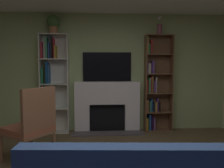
% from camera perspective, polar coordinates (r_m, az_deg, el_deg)
% --- Properties ---
extents(wall_back_accent, '(5.48, 0.06, 2.57)m').
position_cam_1_polar(wall_back_accent, '(5.17, -1.25, 2.80)').
color(wall_back_accent, '#9DB175').
rests_on(wall_back_accent, ground_plane).
extents(fireplace, '(1.51, 0.49, 1.09)m').
position_cam_1_polar(fireplace, '(5.12, -1.17, -5.30)').
color(fireplace, white).
rests_on(fireplace, ground_plane).
extents(tv, '(1.05, 0.06, 0.63)m').
position_cam_1_polar(tv, '(5.11, -1.22, 4.24)').
color(tv, black).
rests_on(tv, fireplace).
extents(bookshelf_left, '(0.60, 0.26, 2.11)m').
position_cam_1_polar(bookshelf_left, '(5.14, -14.57, 0.83)').
color(bookshelf_left, silver).
rests_on(bookshelf_left, ground_plane).
extents(bookshelf_right, '(0.60, 0.26, 2.11)m').
position_cam_1_polar(bookshelf_right, '(5.22, 10.50, -0.76)').
color(bookshelf_right, brown).
rests_on(bookshelf_right, ground_plane).
extents(potted_plant, '(0.28, 0.28, 0.39)m').
position_cam_1_polar(potted_plant, '(5.14, -14.20, 14.36)').
color(potted_plant, '#A66A44').
rests_on(potted_plant, bookshelf_left).
extents(vase_with_flowers, '(0.11, 0.11, 0.39)m').
position_cam_1_polar(vase_with_flowers, '(5.23, 11.57, 13.37)').
color(vase_with_flowers, '#834350').
rests_on(vase_with_flowers, bookshelf_right).
extents(armchair, '(0.83, 0.82, 1.13)m').
position_cam_1_polar(armchair, '(3.71, -19.14, -9.37)').
color(armchair, brown).
rests_on(armchair, ground_plane).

